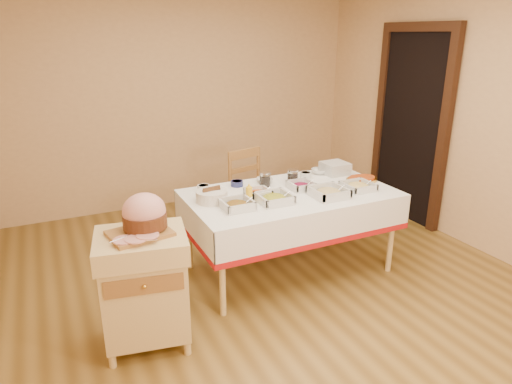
% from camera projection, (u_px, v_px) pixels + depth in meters
% --- Properties ---
extents(room_shell, '(5.00, 5.00, 5.00)m').
position_uv_depth(room_shell, '(277.00, 143.00, 3.46)').
color(room_shell, brown).
rests_on(room_shell, ground).
extents(doorway, '(0.09, 1.10, 2.20)m').
position_uv_depth(doorway, '(411.00, 124.00, 5.18)').
color(doorway, black).
rests_on(doorway, ground).
extents(dining_table, '(1.82, 1.02, 0.76)m').
position_uv_depth(dining_table, '(290.00, 209.00, 4.07)').
color(dining_table, '#DFBF7A').
rests_on(dining_table, ground).
extents(butcher_cart, '(0.67, 0.59, 0.84)m').
position_uv_depth(butcher_cart, '(144.00, 284.00, 3.10)').
color(butcher_cart, '#DFBF7A').
rests_on(butcher_cart, ground).
extents(dining_chair, '(0.52, 0.50, 0.96)m').
position_uv_depth(dining_chair, '(253.00, 196.00, 4.71)').
color(dining_chair, '#9B6932').
rests_on(dining_chair, ground).
extents(ham_on_board, '(0.41, 0.39, 0.27)m').
position_uv_depth(ham_on_board, '(144.00, 216.00, 2.99)').
color(ham_on_board, '#9B6932').
rests_on(ham_on_board, butcher_cart).
extents(serving_dish_a, '(0.25, 0.24, 0.11)m').
position_uv_depth(serving_dish_a, '(237.00, 204.00, 3.63)').
color(serving_dish_a, silver).
rests_on(serving_dish_a, dining_table).
extents(serving_dish_b, '(0.27, 0.27, 0.11)m').
position_uv_depth(serving_dish_b, '(274.00, 198.00, 3.77)').
color(serving_dish_b, silver).
rests_on(serving_dish_b, dining_table).
extents(serving_dish_c, '(0.29, 0.29, 0.12)m').
position_uv_depth(serving_dish_c, '(329.00, 192.00, 3.90)').
color(serving_dish_c, silver).
rests_on(serving_dish_c, dining_table).
extents(serving_dish_d, '(0.25, 0.25, 0.09)m').
position_uv_depth(serving_dish_d, '(358.00, 186.00, 4.08)').
color(serving_dish_d, silver).
rests_on(serving_dish_d, dining_table).
extents(serving_dish_e, '(0.20, 0.20, 0.09)m').
position_uv_depth(serving_dish_e, '(258.00, 193.00, 3.91)').
color(serving_dish_e, silver).
rests_on(serving_dish_e, dining_table).
extents(serving_dish_f, '(0.22, 0.21, 0.10)m').
position_uv_depth(serving_dish_f, '(301.00, 186.00, 4.09)').
color(serving_dish_f, silver).
rests_on(serving_dish_f, dining_table).
extents(small_bowl_left, '(0.11, 0.11, 0.05)m').
position_uv_depth(small_bowl_left, '(204.00, 188.00, 4.04)').
color(small_bowl_left, silver).
rests_on(small_bowl_left, dining_table).
extents(small_bowl_mid, '(0.11, 0.11, 0.05)m').
position_uv_depth(small_bowl_mid, '(237.00, 183.00, 4.17)').
color(small_bowl_mid, navy).
rests_on(small_bowl_mid, dining_table).
extents(small_bowl_right, '(0.11, 0.11, 0.05)m').
position_uv_depth(small_bowl_right, '(306.00, 175.00, 4.41)').
color(small_bowl_right, silver).
rests_on(small_bowl_right, dining_table).
extents(bowl_white_imported, '(0.18, 0.18, 0.04)m').
position_uv_depth(bowl_white_imported, '(265.00, 180.00, 4.28)').
color(bowl_white_imported, silver).
rests_on(bowl_white_imported, dining_table).
extents(bowl_small_imported, '(0.21, 0.21, 0.05)m').
position_uv_depth(bowl_small_imported, '(319.00, 171.00, 4.54)').
color(bowl_small_imported, silver).
rests_on(bowl_small_imported, dining_table).
extents(preserve_jar_left, '(0.11, 0.11, 0.13)m').
position_uv_depth(preserve_jar_left, '(265.00, 180.00, 4.16)').
color(preserve_jar_left, silver).
rests_on(preserve_jar_left, dining_table).
extents(preserve_jar_right, '(0.11, 0.11, 0.13)m').
position_uv_depth(preserve_jar_right, '(293.00, 177.00, 4.23)').
color(preserve_jar_right, silver).
rests_on(preserve_jar_right, dining_table).
extents(mustard_bottle, '(0.05, 0.05, 0.17)m').
position_uv_depth(mustard_bottle, '(249.00, 194.00, 3.75)').
color(mustard_bottle, yellow).
rests_on(mustard_bottle, dining_table).
extents(bread_basket, '(0.26, 0.26, 0.12)m').
position_uv_depth(bread_basket, '(212.00, 196.00, 3.78)').
color(bread_basket, silver).
rests_on(bread_basket, dining_table).
extents(plate_stack, '(0.24, 0.24, 0.12)m').
position_uv_depth(plate_stack, '(335.00, 168.00, 4.52)').
color(plate_stack, silver).
rests_on(plate_stack, dining_table).
extents(brass_platter, '(0.32, 0.23, 0.04)m').
position_uv_depth(brass_platter, '(362.00, 179.00, 4.31)').
color(brass_platter, gold).
rests_on(brass_platter, dining_table).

